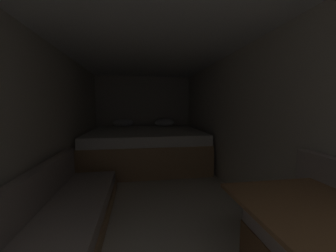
{
  "coord_description": "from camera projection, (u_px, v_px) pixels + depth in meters",
  "views": [
    {
      "loc": [
        -0.16,
        -0.39,
        1.28
      ],
      "look_at": [
        0.3,
        2.57,
        0.98
      ],
      "focal_mm": 21.05,
      "sensor_mm": 36.0,
      "label": 1
    }
  ],
  "objects": [
    {
      "name": "ground_plane",
      "position": [
        151.0,
        198.0,
        2.74
      ],
      "size": [
        7.46,
        7.46,
        0.0
      ],
      "primitive_type": "plane",
      "color": "beige"
    },
    {
      "name": "wall_back",
      "position": [
        144.0,
        115.0,
        5.35
      ],
      "size": [
        2.59,
        0.05,
        2.07
      ],
      "primitive_type": "cube",
      "color": "beige",
      "rests_on": "ground"
    },
    {
      "name": "wall_left",
      "position": [
        48.0,
        126.0,
        2.45
      ],
      "size": [
        0.05,
        5.46,
        2.07
      ],
      "primitive_type": "cube",
      "color": "beige",
      "rests_on": "ground"
    },
    {
      "name": "wall_right",
      "position": [
        238.0,
        123.0,
        2.83
      ],
      "size": [
        0.05,
        5.46,
        2.07
      ],
      "primitive_type": "cube",
      "color": "beige",
      "rests_on": "ground"
    },
    {
      "name": "ceiling_slab",
      "position": [
        149.0,
        43.0,
        2.53
      ],
      "size": [
        2.59,
        5.46,
        0.05
      ],
      "primitive_type": "cube",
      "color": "white",
      "rests_on": "wall_left"
    },
    {
      "name": "bed",
      "position": [
        146.0,
        147.0,
        4.36
      ],
      "size": [
        2.37,
        2.03,
        0.95
      ],
      "color": "tan",
      "rests_on": "ground"
    },
    {
      "name": "sofa_left",
      "position": [
        50.0,
        233.0,
        1.68
      ],
      "size": [
        0.73,
        2.68,
        0.65
      ],
      "color": "tan",
      "rests_on": "ground"
    },
    {
      "name": "dinette_table",
      "position": [
        312.0,
        218.0,
        1.11
      ],
      "size": [
        0.79,
        0.68,
        0.74
      ],
      "color": "brown",
      "rests_on": "ground"
    }
  ]
}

